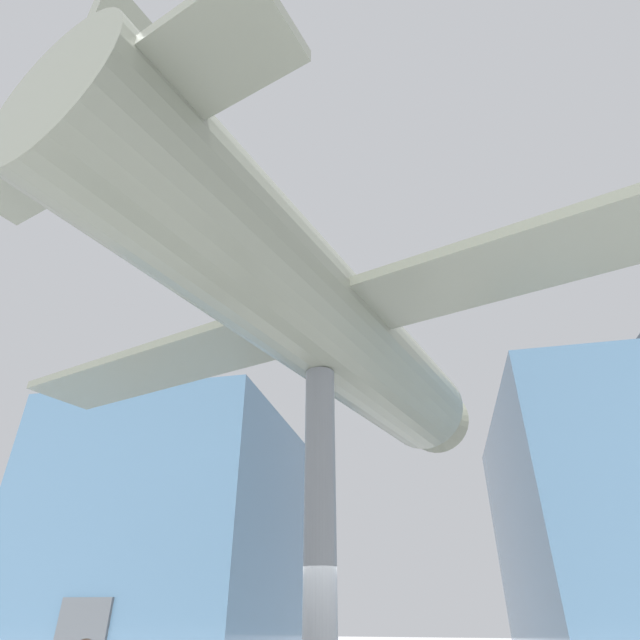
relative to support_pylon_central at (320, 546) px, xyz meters
The scene contains 4 objects.
glass_pavilion_left 18.83m from the support_pylon_central, 120.83° to the left, with size 9.57×14.75×10.35m.
glass_pavilion_right 18.83m from the support_pylon_central, 59.17° to the left, with size 9.57×14.75×10.35m.
support_pylon_central is the anchor object (origin of this frame).
suspended_airplane 3.85m from the support_pylon_central, 72.10° to the left, with size 14.98×12.56×3.37m.
Camera 1 is at (1.70, -7.79, 1.98)m, focal length 28.00 mm.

